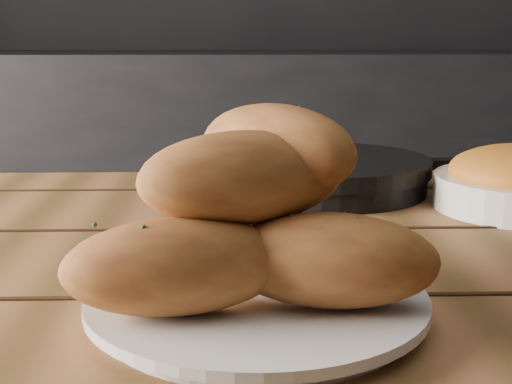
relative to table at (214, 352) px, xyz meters
name	(u,v)px	position (x,y,z in m)	size (l,w,h in m)	color
counter	(309,194)	(0.26, 1.60, -0.21)	(2.80, 0.60, 0.90)	black
table	(214,352)	(0.00, 0.00, 0.00)	(1.64, 0.86, 0.75)	#935E37
plate	(257,304)	(0.04, -0.14, 0.10)	(0.25, 0.25, 0.02)	white
bread_rolls	(255,217)	(0.04, -0.14, 0.17)	(0.27, 0.22, 0.14)	#B17231
skillet	(327,173)	(0.14, 0.29, 0.12)	(0.41, 0.27, 0.05)	black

